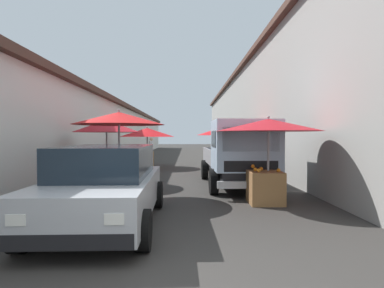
# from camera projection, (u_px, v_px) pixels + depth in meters

# --- Properties ---
(ground) EXTENTS (90.00, 90.00, 0.00)m
(ground) POSITION_uv_depth(u_px,v_px,m) (182.00, 167.00, 16.02)
(ground) COLOR #33302D
(building_left_whitewash) EXTENTS (49.80, 7.50, 3.69)m
(building_left_whitewash) POSITION_uv_depth(u_px,v_px,m) (60.00, 132.00, 18.10)
(building_left_whitewash) COLOR silver
(building_left_whitewash) RESTS_ON ground
(building_right_concrete) EXTENTS (49.80, 7.50, 6.08)m
(building_right_concrete) POSITION_uv_depth(u_px,v_px,m) (304.00, 112.00, 18.30)
(building_right_concrete) COLOR gray
(building_right_concrete) RESTS_ON ground
(fruit_stall_near_right) EXTENTS (2.74, 2.74, 2.18)m
(fruit_stall_near_right) POSITION_uv_depth(u_px,v_px,m) (227.00, 134.00, 13.81)
(fruit_stall_near_right) COLOR #9E9EA3
(fruit_stall_near_right) RESTS_ON ground
(fruit_stall_near_left) EXTENTS (2.19, 2.19, 2.24)m
(fruit_stall_near_left) POSITION_uv_depth(u_px,v_px,m) (106.00, 135.00, 10.17)
(fruit_stall_near_left) COLOR #9E9EA3
(fruit_stall_near_left) RESTS_ON ground
(fruit_stall_mid_lane) EXTENTS (2.35, 2.35, 2.33)m
(fruit_stall_mid_lane) POSITION_uv_depth(u_px,v_px,m) (118.00, 132.00, 7.87)
(fruit_stall_mid_lane) COLOR #9E9EA3
(fruit_stall_mid_lane) RESTS_ON ground
(fruit_stall_far_right) EXTENTS (2.58, 2.58, 2.13)m
(fruit_stall_far_right) POSITION_uv_depth(u_px,v_px,m) (268.00, 137.00, 7.50)
(fruit_stall_far_right) COLOR #9E9EA3
(fruit_stall_far_right) RESTS_ON ground
(fruit_stall_far_left) EXTENTS (2.81, 2.81, 2.12)m
(fruit_stall_far_left) POSITION_uv_depth(u_px,v_px,m) (147.00, 135.00, 15.85)
(fruit_stall_far_left) COLOR #9E9EA3
(fruit_stall_far_left) RESTS_ON ground
(hatchback_car) EXTENTS (3.94, 1.98, 1.45)m
(hatchback_car) POSITION_uv_depth(u_px,v_px,m) (106.00, 185.00, 5.67)
(hatchback_car) COLOR #ADAFB5
(hatchback_car) RESTS_ON ground
(delivery_truck) EXTENTS (4.96, 2.07, 2.08)m
(delivery_truck) POSITION_uv_depth(u_px,v_px,m) (240.00, 156.00, 9.28)
(delivery_truck) COLOR black
(delivery_truck) RESTS_ON ground
(vendor_by_crates) EXTENTS (0.62, 0.23, 1.53)m
(vendor_by_crates) POSITION_uv_depth(u_px,v_px,m) (151.00, 148.00, 19.36)
(vendor_by_crates) COLOR #232328
(vendor_by_crates) RESTS_ON ground
(plastic_stool) EXTENTS (0.30, 0.30, 0.43)m
(plastic_stool) POSITION_uv_depth(u_px,v_px,m) (146.00, 168.00, 12.66)
(plastic_stool) COLOR red
(plastic_stool) RESTS_ON ground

